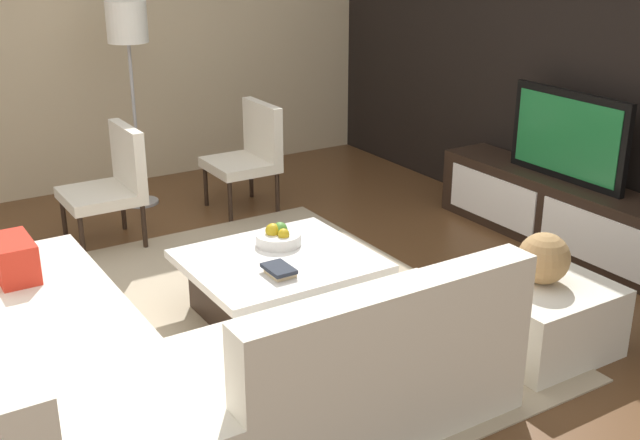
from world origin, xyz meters
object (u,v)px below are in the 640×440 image
sectional_couch (163,363)px  accent_chair_far (250,150)px  floor_lamp (128,35)px  accent_chair_near (113,179)px  ottoman (538,315)px  media_console (559,212)px  television (568,136)px  coffee_table (279,285)px  book_stack (280,270)px  fruit_bowl (278,237)px  decorative_ball (544,258)px

sectional_couch → accent_chair_far: 3.00m
accent_chair_far → floor_lamp: bearing=-136.3°
accent_chair_near → ottoman: 3.15m
media_console → accent_chair_near: accent_chair_near is taller
media_console → floor_lamp: (-2.49, -2.29, 1.16)m
television → sectional_couch: bearing=-81.1°
sectional_couch → floor_lamp: (-3.01, 0.98, 1.12)m
coffee_table → accent_chair_near: 1.75m
television → book_stack: (0.12, -2.41, -0.41)m
accent_chair_far → television: bearing=29.3°
ottoman → fruit_bowl: bearing=-144.0°
television → accent_chair_near: (-1.77, -2.74, -0.33)m
accent_chair_far → media_console: bearing=29.3°
floor_lamp → ottoman: (3.49, 1.02, -1.21)m
ottoman → decorative_ball: size_ratio=2.47×
floor_lamp → coffee_table: bearing=-0.1°
ottoman → accent_chair_far: size_ratio=0.80×
fruit_bowl → book_stack: fruit_bowl is taller
decorative_ball → book_stack: decorative_ball is taller
book_stack → floor_lamp: bearing=177.4°
ottoman → television: bearing=128.2°
television → coffee_table: 2.38m
television → accent_chair_near: 3.28m
decorative_ball → accent_chair_near: bearing=-152.0°
sectional_couch → ottoman: (0.49, 2.00, -0.08)m
media_console → ottoman: 1.61m
media_console → accent_chair_far: accent_chair_far is taller
television → decorative_ball: television is taller
accent_chair_near → accent_chair_far: same height
television → accent_chair_far: bearing=-141.4°
coffee_table → book_stack: (0.22, -0.12, 0.21)m
sectional_couch → coffee_table: bearing=122.2°
book_stack → ottoman: bearing=52.5°
media_console → book_stack: 2.42m
accent_chair_far → decorative_ball: size_ratio=3.07×
accent_chair_far → accent_chair_near: bearing=-91.8°
sectional_couch → accent_chair_near: accent_chair_near is taller
floor_lamp → book_stack: (2.61, -0.12, -1.00)m
coffee_table → floor_lamp: bearing=179.9°
media_console → decorative_ball: size_ratio=7.45×
floor_lamp → ottoman: size_ratio=2.38×
decorative_ball → book_stack: (-0.88, -1.14, -0.13)m
television → decorative_ball: size_ratio=3.55×
accent_chair_far → book_stack: 2.23m
sectional_couch → television: bearing=98.9°
accent_chair_near → ottoman: (2.76, 1.47, -0.29)m
media_console → sectional_couch: size_ratio=0.89×
sectional_couch → book_stack: sectional_couch is taller
media_console → book_stack: size_ratio=10.38×
decorative_ball → book_stack: size_ratio=1.39×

